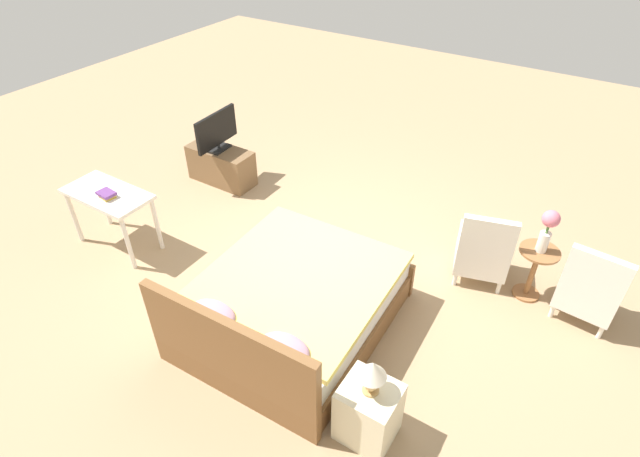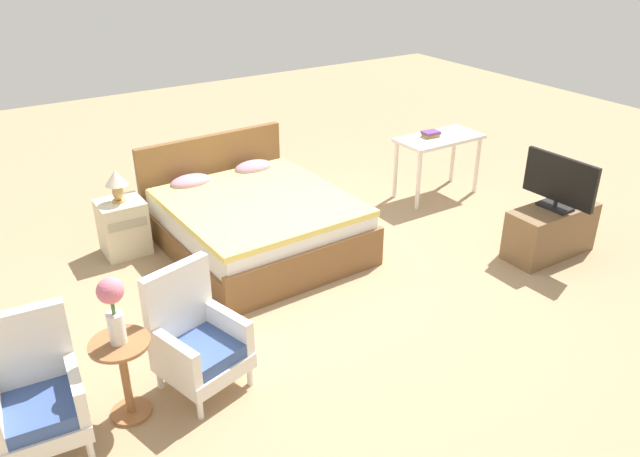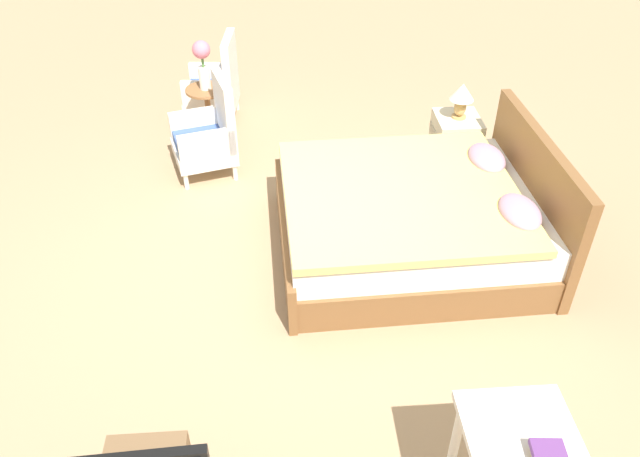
% 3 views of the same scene
% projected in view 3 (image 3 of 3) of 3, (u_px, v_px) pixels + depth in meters
% --- Properties ---
extents(ground_plane, '(16.00, 16.00, 0.00)m').
position_uv_depth(ground_plane, '(289.00, 272.00, 4.83)').
color(ground_plane, '#A38460').
extents(bed, '(1.77, 2.06, 0.96)m').
position_uv_depth(bed, '(415.00, 219.00, 4.88)').
color(bed, brown).
rests_on(bed, ground_plane).
extents(armchair_by_window_left, '(0.58, 0.58, 0.92)m').
position_uv_depth(armchair_by_window_left, '(216.00, 87.00, 6.64)').
color(armchair_by_window_left, white).
rests_on(armchair_by_window_left, ground_plane).
extents(armchair_by_window_right, '(0.67, 0.67, 0.92)m').
position_uv_depth(armchair_by_window_right, '(209.00, 136.00, 5.79)').
color(armchair_by_window_right, white).
rests_on(armchair_by_window_right, ground_plane).
extents(side_table, '(0.40, 0.40, 0.61)m').
position_uv_depth(side_table, '(208.00, 110.00, 6.20)').
color(side_table, '#936038').
rests_on(side_table, ground_plane).
extents(flower_vase, '(0.17, 0.17, 0.48)m').
position_uv_depth(flower_vase, '(202.00, 60.00, 5.89)').
color(flower_vase, silver).
rests_on(flower_vase, side_table).
extents(nightstand, '(0.44, 0.41, 0.56)m').
position_uv_depth(nightstand, '(455.00, 144.00, 5.85)').
color(nightstand, beige).
rests_on(nightstand, ground_plane).
extents(table_lamp, '(0.22, 0.22, 0.33)m').
position_uv_depth(table_lamp, '(462.00, 96.00, 5.55)').
color(table_lamp, tan).
rests_on(table_lamp, nightstand).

